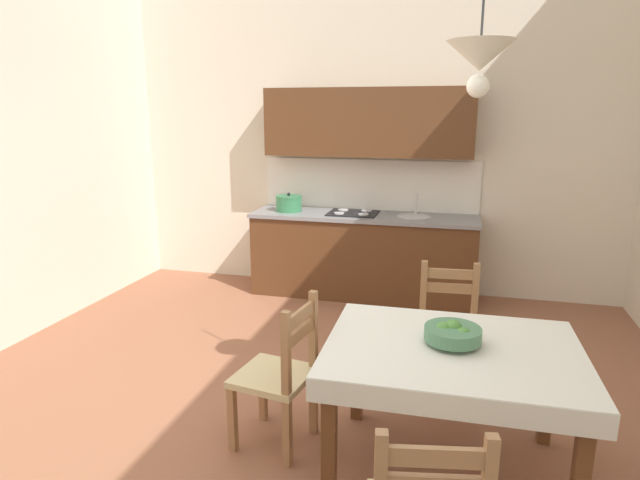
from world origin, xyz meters
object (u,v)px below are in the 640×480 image
pendant_lamp (480,58)px  dining_chair_kitchen_side (448,335)px  dining_table (452,368)px  kitchen_cabinetry (364,218)px  dining_chair_tv_side (280,376)px  fruit_bowl (453,334)px

pendant_lamp → dining_chair_kitchen_side: bearing=95.2°
pendant_lamp → dining_table: bearing=-118.9°
kitchen_cabinetry → dining_chair_tv_side: (0.01, -2.81, -0.41)m
dining_chair_tv_side → fruit_bowl: 1.04m
kitchen_cabinetry → pendant_lamp: bearing=-69.6°
kitchen_cabinetry → dining_table: 3.01m
dining_chair_kitchen_side → dining_table: bearing=-87.8°
dining_chair_tv_side → fruit_bowl: size_ratio=3.10×
dining_table → pendant_lamp: bearing=61.1°
kitchen_cabinetry → dining_chair_kitchen_side: bearing=-63.9°
dining_table → dining_chair_kitchen_side: 0.90m
dining_table → fruit_bowl: bearing=100.0°
fruit_bowl → dining_table: bearing=-80.0°
dining_chair_tv_side → fruit_bowl: bearing=0.7°
fruit_bowl → pendant_lamp: bearing=42.7°
dining_chair_kitchen_side → pendant_lamp: (0.07, -0.81, 1.76)m
kitchen_cabinetry → dining_table: size_ratio=1.77×
dining_chair_kitchen_side → pendant_lamp: size_ratio=1.16×
dining_table → pendant_lamp: size_ratio=1.68×
kitchen_cabinetry → dining_chair_tv_side: 2.85m
pendant_lamp → dining_chair_tv_side: bearing=-177.0°
dining_table → fruit_bowl: (-0.01, 0.03, 0.18)m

